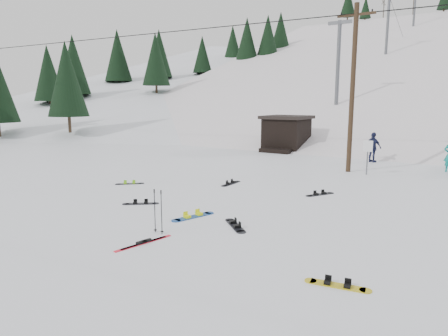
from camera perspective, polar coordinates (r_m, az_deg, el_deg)
The scene contains 21 objects.
ground at distance 12.35m, azimuth -11.34°, elevation -9.27°, with size 200.00×200.00×0.00m, color white.
ski_slope at distance 65.75m, azimuth 25.18°, elevation -5.29°, with size 60.00×75.00×45.00m, color white.
ridge_left at distance 73.14m, azimuth -4.76°, elevation -2.13°, with size 34.00×85.00×38.00m, color white.
treeline_left at distance 64.28m, azimuth -7.90°, elevation 6.08°, with size 20.00×64.00×10.00m, color black, non-canonical shape.
treeline_crest at distance 94.69m, azimuth 28.49°, elevation 6.15°, with size 50.00×6.00×10.00m, color black, non-canonical shape.
utility_pole at distance 23.13m, azimuth 17.89°, elevation 11.00°, with size 2.00×0.26×9.00m.
trail_sign at distance 22.59m, azimuth 19.84°, elevation 2.27°, with size 0.50×0.09×1.85m.
lift_hut at distance 32.18m, azimuth 8.87°, elevation 4.95°, with size 3.40×4.10×2.75m.
lift_tower_near at distance 40.36m, azimuth 16.02°, elevation 14.88°, with size 2.20×0.36×8.00m.
lift_tower_mid at distance 60.42m, azimuth 22.38°, elevation 18.92°, with size 2.20×0.36×8.00m.
lift_tower_far at distance 80.98m, azimuth 25.65°, elevation 20.84°, with size 2.20×0.36×8.00m.
hero_snowboard at distance 13.84m, azimuth -4.43°, elevation -6.88°, with size 0.72×1.67×0.12m.
hero_skis at distance 11.59m, azimuth -11.39°, elevation -10.41°, with size 0.46×1.83×0.10m.
ski_poles at distance 12.21m, azimuth -9.40°, elevation -6.06°, with size 0.37×0.10×1.34m.
board_scatter_a at distance 15.81m, azimuth -11.82°, elevation -4.97°, with size 1.16×0.98×0.10m.
board_scatter_b at distance 19.13m, azimuth 0.98°, elevation -2.20°, with size 0.31×1.54×0.11m.
board_scatter_c at distance 19.63m, azimuth -13.34°, elevation -2.16°, with size 1.06×1.02×0.10m.
board_scatter_d at distance 12.86m, azimuth 1.60°, elevation -8.17°, with size 1.25×1.14×0.11m.
board_scatter_e at distance 9.32m, azimuth 15.89°, elevation -15.77°, with size 1.41×0.46×0.10m.
board_scatter_f at distance 17.45m, azimuth 13.55°, elevation -3.65°, with size 0.86×1.30×0.10m.
skier_navy at distance 27.36m, azimuth 20.52°, elevation 2.78°, with size 1.13×0.47×1.93m, color #191D3F.
Camera 1 is at (8.30, -8.24, 3.98)m, focal length 32.00 mm.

